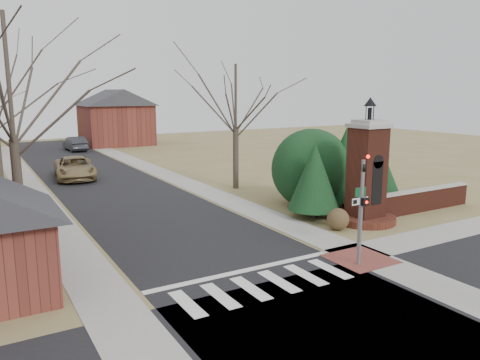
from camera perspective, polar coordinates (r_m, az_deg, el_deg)
ground at (r=16.41m, az=4.64°, el=-13.60°), size 120.00×120.00×0.00m
main_street at (r=35.93m, az=-15.82°, el=-0.49°), size 8.00×70.00×0.01m
cross_street at (r=14.32m, az=11.85°, el=-17.64°), size 120.00×8.00×0.01m
crosswalk_zone at (r=17.02m, az=3.06°, el=-12.64°), size 8.00×2.20×0.02m
stop_bar at (r=18.19m, az=0.42°, el=-11.03°), size 8.00×0.35×0.02m
sidewalk_right_main at (r=37.52m, az=-8.13°, el=0.29°), size 2.00×60.00×0.02m
sidewalk_left at (r=35.05m, az=-24.07°, el=-1.29°), size 2.00×60.00×0.02m
curb_apron at (r=20.01m, az=14.46°, el=-9.30°), size 2.40×2.40×0.02m
traffic_signal_pole at (r=18.66m, az=14.65°, el=-2.53°), size 0.28×0.41×4.50m
sign_post at (r=20.67m, az=14.36°, el=-3.05°), size 0.90×0.07×2.75m
brick_gate_monument at (r=25.06m, az=15.14°, el=-0.19°), size 3.20×3.20×6.47m
brick_garden_wall at (r=28.69m, az=21.33°, el=-2.26°), size 7.50×0.50×1.30m
house_distant_right at (r=62.54m, az=-14.95°, el=7.55°), size 8.80×8.80×7.30m
evergreen_near at (r=25.29m, az=9.06°, el=0.46°), size 2.80×2.80×4.10m
evergreen_mid at (r=28.29m, az=12.72°, el=2.03°), size 3.40×3.40×4.70m
evergreen_far at (r=29.10m, az=16.90°, el=0.67°), size 2.40×2.40×3.30m
evergreen_mass at (r=28.31m, az=8.69°, el=1.77°), size 4.80×4.80×4.80m
bare_tree_0 at (r=21.30m, az=-26.50°, el=12.17°), size 8.05×8.05×11.15m
bare_tree_3 at (r=32.50m, az=-0.53°, el=10.63°), size 7.00×7.00×9.70m
pickup_truck at (r=38.86m, az=-19.49°, el=1.40°), size 3.59×6.48×1.72m
distant_car at (r=57.33m, az=-19.46°, el=4.20°), size 1.99×5.08×1.65m
dry_shrub_left at (r=23.65m, az=11.86°, el=-4.70°), size 1.10×1.10×1.10m
dry_shrub_right at (r=25.41m, az=16.05°, el=-4.32°), size 0.67×0.67×0.67m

